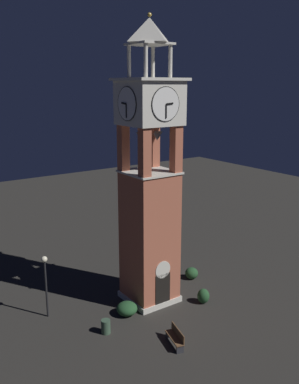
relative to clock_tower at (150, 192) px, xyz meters
The scene contains 8 objects.
ground 7.14m from the clock_tower, 92.92° to the left, with size 80.00×80.00×0.00m, color #2A2925.
clock_tower is the anchor object (origin of this frame).
park_bench 8.48m from the clock_tower, 109.93° to the right, with size 0.84×1.66×0.95m.
lamp_post 7.86m from the clock_tower, 164.46° to the left, with size 0.36×0.36×3.86m.
trash_bin 8.18m from the clock_tower, 156.98° to the right, with size 0.52×0.52×0.80m, color #38513D.
shrub_near_entry 7.16m from the clock_tower, 159.59° to the right, with size 1.26×1.26×0.80m, color #234C28.
shrub_left_of_tower 7.94m from the clock_tower, ahead, with size 0.93×0.93×0.82m, color #234C28.
shrub_behind_bench 7.51m from the clock_tower, 44.55° to the right, with size 0.77×0.77×0.95m, color #234C28.
Camera 1 is at (-14.35, -20.33, 13.46)m, focal length 39.57 mm.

